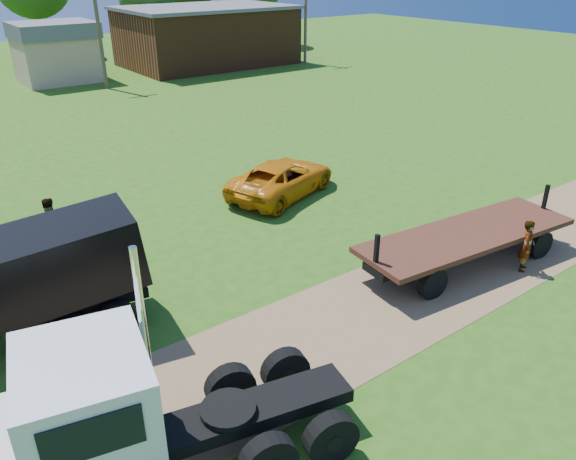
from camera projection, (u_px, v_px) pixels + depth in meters
ground at (353, 321)px, 15.96m from camera, size 140.00×140.00×0.00m
dirt_track at (353, 321)px, 15.95m from camera, size 120.00×4.20×0.01m
white_semi_tractor at (97, 428)px, 10.16m from camera, size 8.15×4.15×4.81m
black_dump_truck at (5, 284)px, 14.31m from camera, size 7.77×3.33×3.30m
orange_pickup at (282, 178)px, 24.14m from camera, size 6.04×4.21×1.53m
flatbed_trailer at (466, 239)px, 18.66m from camera, size 8.15×3.19×2.04m
spectator_a at (527, 246)px, 18.20m from camera, size 0.77×0.68×1.78m
spectator_b at (50, 225)px, 19.41m from camera, size 0.97×0.76×1.97m
brick_building at (207, 35)px, 53.29m from camera, size 15.40×10.40×5.30m
tan_shed at (57, 51)px, 45.85m from camera, size 6.20×5.40×4.70m
utility_poles at (98, 25)px, 42.33m from camera, size 42.20×0.28×9.00m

